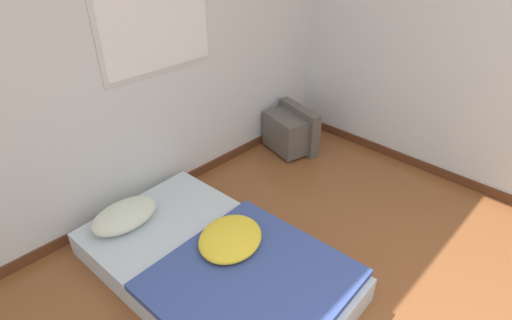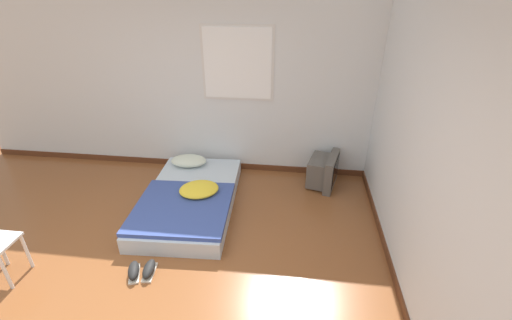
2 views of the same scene
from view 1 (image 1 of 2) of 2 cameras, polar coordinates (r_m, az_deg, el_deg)
The scene contains 3 objects.
wall_back at distance 3.08m, azimuth -21.84°, elevation 12.44°, with size 7.22×0.08×2.60m.
mattress_bed at distance 2.88m, azimuth -6.15°, elevation -14.47°, with size 1.20×1.96×0.35m.
crt_tv at distance 4.26m, azimuth 4.94°, elevation 4.19°, with size 0.48×0.61×0.48m.
Camera 1 is at (-1.17, 0.01, 2.21)m, focal length 28.00 mm.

